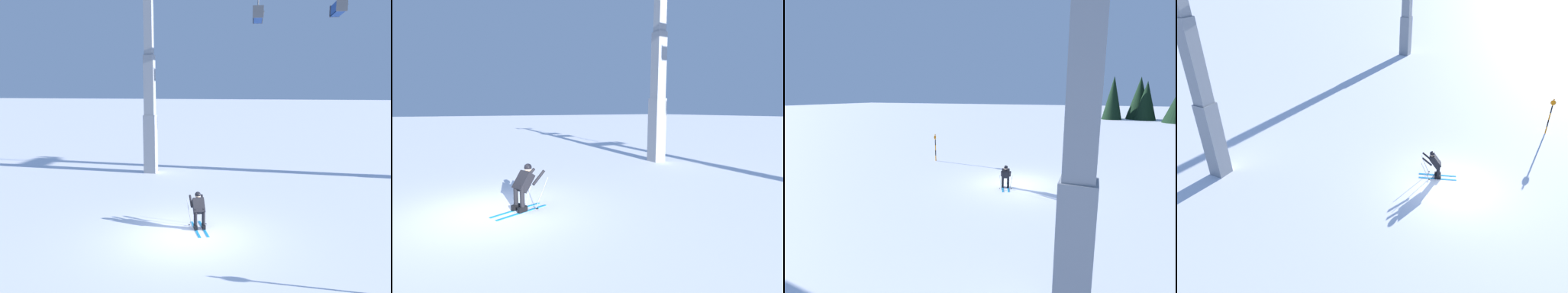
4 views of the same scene
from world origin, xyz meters
TOP-DOWN VIEW (x-y plane):
  - ground_plane at (0.00, 0.00)m, footprint 260.00×260.00m
  - skier_carving_main at (0.32, 0.92)m, footprint 1.05×1.74m
  - lift_tower_near at (-3.83, 9.95)m, footprint 0.71×2.43m

SIDE VIEW (x-z plane):
  - ground_plane at x=0.00m, z-range 0.00..0.00m
  - skier_carving_main at x=0.32m, z-range 0.02..1.50m
  - lift_tower_near at x=-3.83m, z-range -0.91..10.17m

